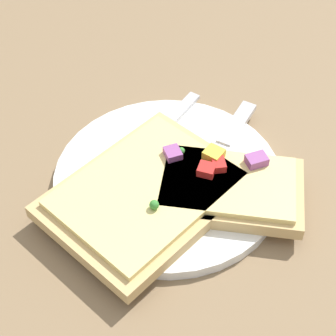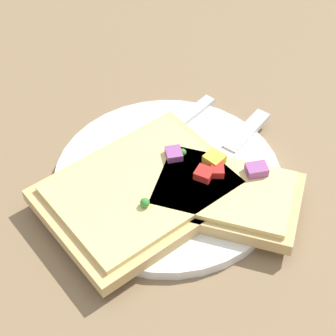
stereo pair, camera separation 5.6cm
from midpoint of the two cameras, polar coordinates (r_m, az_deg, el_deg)
name	(u,v)px [view 1 (the left image)]	position (r m, az deg, el deg)	size (l,w,h in m)	color
ground_plane	(168,182)	(0.58, -2.78, -1.63)	(4.00, 4.00, 0.00)	#7F6647
plate	(168,179)	(0.57, -2.80, -1.23)	(0.23, 0.23, 0.01)	white
fork	(139,154)	(0.59, -5.65, 1.31)	(0.03, 0.20, 0.01)	#B7B7BC
knife	(220,150)	(0.59, 2.58, 1.72)	(0.03, 0.19, 0.01)	#B7B7BC
pizza_slice_main	(146,193)	(0.54, -5.23, -2.76)	(0.17, 0.20, 0.03)	tan
pizza_slice_corner	(228,187)	(0.55, 3.20, -2.08)	(0.17, 0.14, 0.03)	tan
crumb_scatter	(160,166)	(0.57, -3.59, 0.03)	(0.09, 0.13, 0.01)	tan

